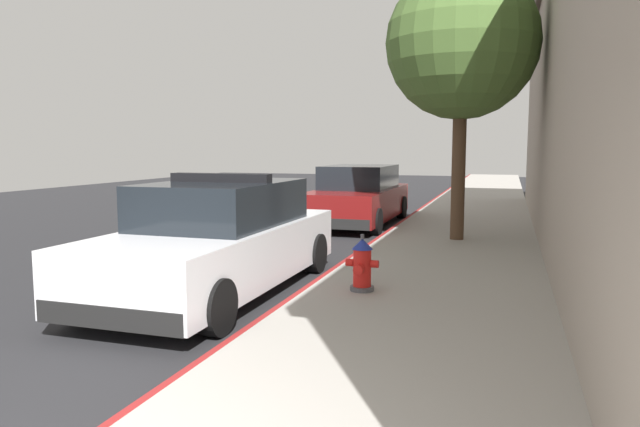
# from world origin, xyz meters

# --- Properties ---
(ground_plane) EXTENTS (29.87, 60.00, 0.20)m
(ground_plane) POSITION_xyz_m (-4.42, 10.00, -0.10)
(ground_plane) COLOR #232326
(sidewalk_pavement) EXTENTS (3.16, 60.00, 0.14)m
(sidewalk_pavement) POSITION_xyz_m (1.58, 10.00, 0.07)
(sidewalk_pavement) COLOR #9E9991
(sidewalk_pavement) RESTS_ON ground
(curb_painted_edge) EXTENTS (0.08, 60.00, 0.14)m
(curb_painted_edge) POSITION_xyz_m (-0.04, 10.00, 0.07)
(curb_painted_edge) COLOR maroon
(curb_painted_edge) RESTS_ON ground
(police_cruiser) EXTENTS (1.94, 4.84, 1.68)m
(police_cruiser) POSITION_xyz_m (-1.28, 5.04, 0.74)
(police_cruiser) COLOR white
(police_cruiser) RESTS_ON ground
(parked_car_silver_ahead) EXTENTS (1.94, 4.84, 1.56)m
(parked_car_silver_ahead) POSITION_xyz_m (-1.22, 12.72, 0.74)
(parked_car_silver_ahead) COLOR maroon
(parked_car_silver_ahead) RESTS_ON ground
(fire_hydrant) EXTENTS (0.44, 0.40, 0.76)m
(fire_hydrant) POSITION_xyz_m (0.73, 5.21, 0.49)
(fire_hydrant) COLOR #4C4C51
(fire_hydrant) RESTS_ON sidewalk_pavement
(street_tree) EXTENTS (3.06, 3.06, 5.51)m
(street_tree) POSITION_xyz_m (1.56, 10.08, 4.10)
(street_tree) COLOR brown
(street_tree) RESTS_ON sidewalk_pavement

